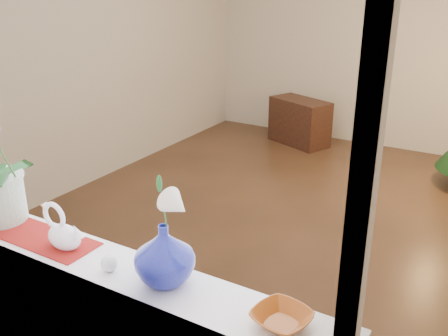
# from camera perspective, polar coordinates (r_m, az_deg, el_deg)

# --- Properties ---
(ground) EXTENTS (5.00, 5.00, 0.00)m
(ground) POSITION_cam_1_polar(r_m,az_deg,el_deg) (4.33, 9.03, -6.44)
(ground) COLOR #362416
(ground) RESTS_ON ground
(wall_back) EXTENTS (4.50, 0.10, 2.70)m
(wall_back) POSITION_cam_1_polar(r_m,az_deg,el_deg) (6.29, 18.71, 14.24)
(wall_back) COLOR beige
(wall_back) RESTS_ON ground
(wall_front) EXTENTS (4.50, 0.10, 2.70)m
(wall_front) POSITION_cam_1_polar(r_m,az_deg,el_deg) (1.86, -18.89, 0.03)
(wall_front) COLOR beige
(wall_front) RESTS_ON ground
(wall_left) EXTENTS (0.10, 5.00, 2.70)m
(wall_left) POSITION_cam_1_polar(r_m,az_deg,el_deg) (5.14, -14.56, 13.36)
(wall_left) COLOR beige
(wall_left) RESTS_ON ground
(windowsill) EXTENTS (2.20, 0.26, 0.04)m
(windowsill) POSITION_cam_1_polar(r_m,az_deg,el_deg) (2.13, -14.81, -10.22)
(windowsill) COLOR white
(windowsill) RESTS_ON window_apron
(window_frame) EXTENTS (2.22, 0.06, 1.60)m
(window_frame) POSITION_cam_1_polar(r_m,az_deg,el_deg) (1.79, -19.49, 10.82)
(window_frame) COLOR white
(window_frame) RESTS_ON windowsill
(runner) EXTENTS (0.70, 0.20, 0.01)m
(runner) POSITION_cam_1_polar(r_m,az_deg,el_deg) (2.38, -21.40, -6.92)
(runner) COLOR maroon
(runner) RESTS_ON windowsill
(swan) EXTENTS (0.23, 0.11, 0.19)m
(swan) POSITION_cam_1_polar(r_m,az_deg,el_deg) (2.17, -17.91, -6.55)
(swan) COLOR white
(swan) RESTS_ON windowsill
(blue_vase) EXTENTS (0.30, 0.30, 0.27)m
(blue_vase) POSITION_cam_1_polar(r_m,az_deg,el_deg) (1.85, -6.85, -9.29)
(blue_vase) COLOR navy
(blue_vase) RESTS_ON windowsill
(lily) EXTENTS (0.15, 0.09, 0.20)m
(lily) POSITION_cam_1_polar(r_m,az_deg,el_deg) (1.74, -7.18, -2.54)
(lily) COLOR silver
(lily) RESTS_ON blue_vase
(paperweight) EXTENTS (0.08, 0.08, 0.07)m
(paperweight) POSITION_cam_1_polar(r_m,az_deg,el_deg) (2.00, -13.00, -10.57)
(paperweight) COLOR silver
(paperweight) RESTS_ON windowsill
(amber_dish) EXTENTS (0.19, 0.19, 0.04)m
(amber_dish) POSITION_cam_1_polar(r_m,az_deg,el_deg) (1.71, 6.59, -16.81)
(amber_dish) COLOR #8E4010
(amber_dish) RESTS_ON windowsill
(side_table) EXTENTS (0.84, 0.63, 0.56)m
(side_table) POSITION_cam_1_polar(r_m,az_deg,el_deg) (6.33, 8.63, 5.25)
(side_table) COLOR black
(side_table) RESTS_ON ground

